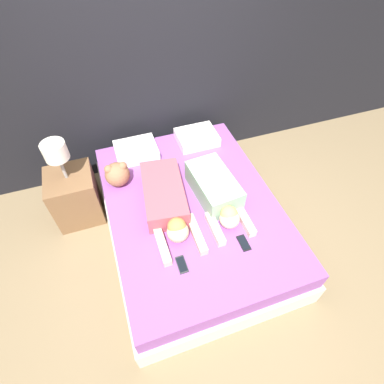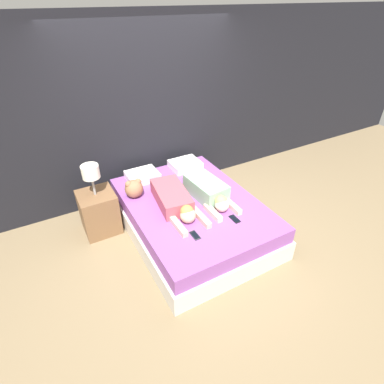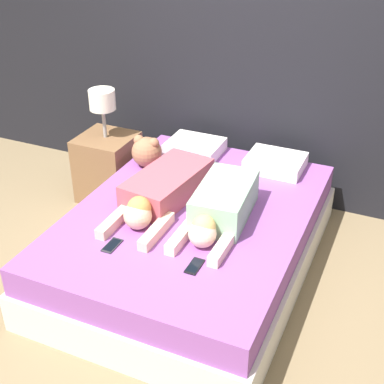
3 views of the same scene
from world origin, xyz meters
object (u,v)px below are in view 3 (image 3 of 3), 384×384
at_px(pillow_head_left, 195,147).
at_px(plush_toy, 147,151).
at_px(cell_phone_left, 112,245).
at_px(pillow_head_right, 275,163).
at_px(person_left, 161,191).
at_px(cell_phone_right, 195,266).
at_px(bed, 192,239).
at_px(person_right, 220,207).
at_px(nightstand, 108,163).

bearing_deg(pillow_head_left, plush_toy, -124.84).
bearing_deg(cell_phone_left, plush_toy, 106.56).
xyz_separation_m(pillow_head_right, person_left, (-0.59, -0.84, 0.04)).
bearing_deg(person_left, pillow_head_left, 97.43).
distance_m(pillow_head_left, cell_phone_right, 1.54).
distance_m(bed, person_left, 0.42).
height_order(person_right, cell_phone_right, person_right).
height_order(pillow_head_left, person_right, person_right).
height_order(person_right, cell_phone_left, person_right).
bearing_deg(bed, cell_phone_left, -116.27).
relative_size(pillow_head_left, person_left, 0.42).
bearing_deg(bed, cell_phone_right, -64.62).
height_order(pillow_head_left, cell_phone_right, pillow_head_left).
distance_m(pillow_head_right, nightstand, 1.46).
distance_m(pillow_head_right, person_left, 1.02).
bearing_deg(person_left, cell_phone_left, -94.69).
xyz_separation_m(person_right, cell_phone_right, (0.04, -0.52, -0.11)).
relative_size(cell_phone_left, nightstand, 0.16).
distance_m(person_right, plush_toy, 0.98).
bearing_deg(pillow_head_right, nightstand, -170.88).
bearing_deg(person_right, pillow_head_left, 122.87).
bearing_deg(bed, plush_toy, 141.79).
xyz_separation_m(cell_phone_left, nightstand, (-0.79, 1.20, -0.15)).
bearing_deg(nightstand, bed, -29.74).
bearing_deg(person_left, pillow_head_right, 54.73).
height_order(person_left, plush_toy, plush_toy).
bearing_deg(cell_phone_right, pillow_head_right, 86.73).
xyz_separation_m(pillow_head_right, person_right, (-0.12, -0.89, 0.06)).
xyz_separation_m(person_left, plush_toy, (-0.37, 0.47, 0.03)).
distance_m(cell_phone_left, nightstand, 1.45).
bearing_deg(plush_toy, pillow_head_right, 21.09).
height_order(pillow_head_left, pillow_head_right, same).
bearing_deg(plush_toy, cell_phone_left, -73.44).
xyz_separation_m(pillow_head_left, person_right, (0.58, -0.89, 0.06)).
relative_size(pillow_head_right, cell_phone_right, 2.81).
xyz_separation_m(person_left, cell_phone_left, (-0.05, -0.60, -0.09)).
xyz_separation_m(bed, person_right, (0.23, -0.05, 0.35)).
bearing_deg(cell_phone_right, cell_phone_left, -177.96).
bearing_deg(nightstand, pillow_head_right, 9.12).
bearing_deg(pillow_head_right, person_left, -125.27).
distance_m(pillow_head_right, plush_toy, 1.03).
relative_size(pillow_head_left, plush_toy, 1.74).
bearing_deg(person_left, person_right, -6.87).
height_order(person_left, nightstand, nightstand).
xyz_separation_m(cell_phone_left, plush_toy, (-0.32, 1.06, 0.12)).
relative_size(bed, cell_phone_right, 13.85).
bearing_deg(pillow_head_left, pillow_head_right, 0.00).
xyz_separation_m(pillow_head_right, cell_phone_left, (-0.64, -1.43, -0.05)).
bearing_deg(plush_toy, person_left, -51.91).
height_order(pillow_head_left, nightstand, nightstand).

